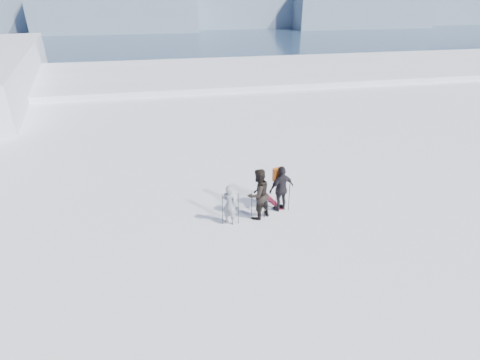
{
  "coord_description": "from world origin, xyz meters",
  "views": [
    {
      "loc": [
        -4.97,
        -8.66,
        7.61
      ],
      "look_at": [
        -2.48,
        3.0,
        1.6
      ],
      "focal_mm": 28.0,
      "sensor_mm": 36.0,
      "label": 1
    }
  ],
  "objects_px": {
    "skier_grey": "(230,205)",
    "skier_pack": "(281,189)",
    "skis_loose": "(271,200)",
    "skier_dark": "(258,194)"
  },
  "relations": [
    {
      "from": "skier_pack",
      "to": "skis_loose",
      "type": "xyz_separation_m",
      "value": [
        -0.16,
        0.78,
        -0.91
      ]
    },
    {
      "from": "skier_grey",
      "to": "skis_loose",
      "type": "distance_m",
      "value": 2.44
    },
    {
      "from": "skier_grey",
      "to": "skier_pack",
      "type": "height_order",
      "value": "skier_pack"
    },
    {
      "from": "skier_grey",
      "to": "skis_loose",
      "type": "bearing_deg",
      "value": -110.09
    },
    {
      "from": "skier_dark",
      "to": "skier_pack",
      "type": "bearing_deg",
      "value": 171.94
    },
    {
      "from": "skier_grey",
      "to": "skier_pack",
      "type": "relative_size",
      "value": 0.83
    },
    {
      "from": "skier_pack",
      "to": "skis_loose",
      "type": "height_order",
      "value": "skier_pack"
    },
    {
      "from": "skier_grey",
      "to": "skier_dark",
      "type": "bearing_deg",
      "value": -135.78
    },
    {
      "from": "skis_loose",
      "to": "skier_dark",
      "type": "bearing_deg",
      "value": -126.57
    },
    {
      "from": "skier_pack",
      "to": "skier_grey",
      "type": "bearing_deg",
      "value": -4.55
    }
  ]
}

